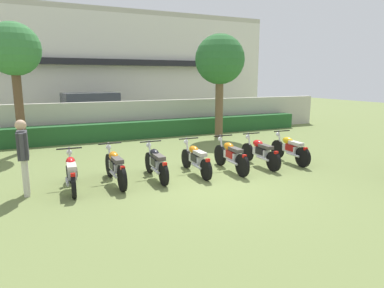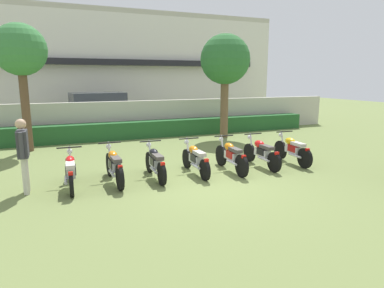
{
  "view_description": "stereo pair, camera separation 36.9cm",
  "coord_description": "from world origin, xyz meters",
  "px_view_note": "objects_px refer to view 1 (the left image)",
  "views": [
    {
      "loc": [
        -3.86,
        -7.3,
        2.65
      ],
      "look_at": [
        0.0,
        1.16,
        0.81
      ],
      "focal_mm": 31.34,
      "sensor_mm": 36.0,
      "label": 1
    },
    {
      "loc": [
        -3.52,
        -7.45,
        2.65
      ],
      "look_at": [
        0.0,
        1.16,
        0.81
      ],
      "focal_mm": 31.34,
      "sensor_mm": 36.0,
      "label": 2
    }
  ],
  "objects_px": {
    "tree_far_side": "(220,61)",
    "motorcycle_in_row_5": "(260,152)",
    "parked_car": "(94,111)",
    "motorcycle_in_row_3": "(196,159)",
    "inspector_person": "(23,151)",
    "motorcycle_in_row_1": "(115,166)",
    "motorcycle_in_row_6": "(290,149)",
    "tree_near_inspector": "(14,52)",
    "motorcycle_in_row_4": "(231,155)",
    "motorcycle_in_row_0": "(71,172)",
    "motorcycle_in_row_2": "(156,163)"
  },
  "relations": [
    {
      "from": "motorcycle_in_row_4",
      "to": "motorcycle_in_row_1",
      "type": "bearing_deg",
      "value": 89.07
    },
    {
      "from": "motorcycle_in_row_0",
      "to": "motorcycle_in_row_6",
      "type": "distance_m",
      "value": 6.54
    },
    {
      "from": "tree_far_side",
      "to": "motorcycle_in_row_6",
      "type": "height_order",
      "value": "tree_far_side"
    },
    {
      "from": "tree_near_inspector",
      "to": "motorcycle_in_row_5",
      "type": "xyz_separation_m",
      "value": [
        6.64,
        -5.11,
        -3.08
      ]
    },
    {
      "from": "motorcycle_in_row_4",
      "to": "motorcycle_in_row_5",
      "type": "relative_size",
      "value": 1.01
    },
    {
      "from": "tree_far_side",
      "to": "motorcycle_in_row_0",
      "type": "xyz_separation_m",
      "value": [
        -6.78,
        -5.0,
        -2.94
      ]
    },
    {
      "from": "tree_far_side",
      "to": "inspector_person",
      "type": "distance_m",
      "value": 9.51
    },
    {
      "from": "tree_near_inspector",
      "to": "motorcycle_in_row_6",
      "type": "height_order",
      "value": "tree_near_inspector"
    },
    {
      "from": "tree_near_inspector",
      "to": "motorcycle_in_row_6",
      "type": "bearing_deg",
      "value": -33.57
    },
    {
      "from": "parked_car",
      "to": "motorcycle_in_row_6",
      "type": "bearing_deg",
      "value": -72.08
    },
    {
      "from": "motorcycle_in_row_6",
      "to": "tree_near_inspector",
      "type": "bearing_deg",
      "value": 58.75
    },
    {
      "from": "motorcycle_in_row_1",
      "to": "motorcycle_in_row_3",
      "type": "relative_size",
      "value": 1.02
    },
    {
      "from": "motorcycle_in_row_1",
      "to": "tree_near_inspector",
      "type": "bearing_deg",
      "value": 22.6
    },
    {
      "from": "motorcycle_in_row_4",
      "to": "motorcycle_in_row_5",
      "type": "distance_m",
      "value": 1.1
    },
    {
      "from": "motorcycle_in_row_3",
      "to": "tree_near_inspector",
      "type": "bearing_deg",
      "value": 42.52
    },
    {
      "from": "motorcycle_in_row_4",
      "to": "inspector_person",
      "type": "height_order",
      "value": "inspector_person"
    },
    {
      "from": "tree_far_side",
      "to": "motorcycle_in_row_5",
      "type": "height_order",
      "value": "tree_far_side"
    },
    {
      "from": "tree_far_side",
      "to": "motorcycle_in_row_0",
      "type": "height_order",
      "value": "tree_far_side"
    },
    {
      "from": "tree_far_side",
      "to": "motorcycle_in_row_6",
      "type": "bearing_deg",
      "value": -92.78
    },
    {
      "from": "motorcycle_in_row_0",
      "to": "motorcycle_in_row_1",
      "type": "distance_m",
      "value": 1.05
    },
    {
      "from": "motorcycle_in_row_2",
      "to": "motorcycle_in_row_6",
      "type": "relative_size",
      "value": 1.0
    },
    {
      "from": "parked_car",
      "to": "tree_far_side",
      "type": "relative_size",
      "value": 1.03
    },
    {
      "from": "motorcycle_in_row_5",
      "to": "motorcycle_in_row_0",
      "type": "bearing_deg",
      "value": 90.05
    },
    {
      "from": "tree_far_side",
      "to": "motorcycle_in_row_6",
      "type": "relative_size",
      "value": 2.44
    },
    {
      "from": "tree_far_side",
      "to": "motorcycle_in_row_6",
      "type": "xyz_separation_m",
      "value": [
        -0.25,
        -5.07,
        -2.93
      ]
    },
    {
      "from": "parked_car",
      "to": "motorcycle_in_row_3",
      "type": "xyz_separation_m",
      "value": [
        1.25,
        -9.92,
        -0.5
      ]
    },
    {
      "from": "tree_near_inspector",
      "to": "motorcycle_in_row_0",
      "type": "distance_m",
      "value": 6.06
    },
    {
      "from": "parked_car",
      "to": "tree_far_side",
      "type": "distance_m",
      "value": 7.27
    },
    {
      "from": "motorcycle_in_row_5",
      "to": "motorcycle_in_row_6",
      "type": "xyz_separation_m",
      "value": [
        1.11,
        -0.04,
        0.01
      ]
    },
    {
      "from": "parked_car",
      "to": "motorcycle_in_row_5",
      "type": "height_order",
      "value": "parked_car"
    },
    {
      "from": "parked_car",
      "to": "motorcycle_in_row_4",
      "type": "relative_size",
      "value": 2.4
    },
    {
      "from": "motorcycle_in_row_0",
      "to": "motorcycle_in_row_5",
      "type": "height_order",
      "value": "motorcycle_in_row_5"
    },
    {
      "from": "motorcycle_in_row_3",
      "to": "parked_car",
      "type": "bearing_deg",
      "value": 8.11
    },
    {
      "from": "tree_near_inspector",
      "to": "motorcycle_in_row_2",
      "type": "distance_m",
      "value": 6.8
    },
    {
      "from": "tree_near_inspector",
      "to": "motorcycle_in_row_2",
      "type": "height_order",
      "value": "tree_near_inspector"
    },
    {
      "from": "parked_car",
      "to": "motorcycle_in_row_0",
      "type": "bearing_deg",
      "value": -107.88
    },
    {
      "from": "tree_far_side",
      "to": "motorcycle_in_row_4",
      "type": "distance_m",
      "value": 6.39
    },
    {
      "from": "motorcycle_in_row_3",
      "to": "inspector_person",
      "type": "height_order",
      "value": "inspector_person"
    },
    {
      "from": "motorcycle_in_row_4",
      "to": "inspector_person",
      "type": "bearing_deg",
      "value": 90.51
    },
    {
      "from": "motorcycle_in_row_3",
      "to": "motorcycle_in_row_2",
      "type": "bearing_deg",
      "value": 90.81
    },
    {
      "from": "tree_near_inspector",
      "to": "inspector_person",
      "type": "xyz_separation_m",
      "value": [
        0.23,
        -5.05,
        -2.48
      ]
    },
    {
      "from": "motorcycle_in_row_3",
      "to": "inspector_person",
      "type": "distance_m",
      "value": 4.31
    },
    {
      "from": "motorcycle_in_row_4",
      "to": "motorcycle_in_row_6",
      "type": "height_order",
      "value": "motorcycle_in_row_4"
    },
    {
      "from": "tree_near_inspector",
      "to": "motorcycle_in_row_3",
      "type": "relative_size",
      "value": 2.36
    },
    {
      "from": "tree_far_side",
      "to": "motorcycle_in_row_1",
      "type": "distance_m",
      "value": 8.12
    },
    {
      "from": "motorcycle_in_row_2",
      "to": "motorcycle_in_row_1",
      "type": "bearing_deg",
      "value": 89.02
    },
    {
      "from": "motorcycle_in_row_2",
      "to": "motorcycle_in_row_6",
      "type": "distance_m",
      "value": 4.42
    },
    {
      "from": "motorcycle_in_row_1",
      "to": "tree_far_side",
      "type": "bearing_deg",
      "value": -50.88
    },
    {
      "from": "motorcycle_in_row_0",
      "to": "motorcycle_in_row_5",
      "type": "relative_size",
      "value": 0.95
    },
    {
      "from": "tree_near_inspector",
      "to": "motorcycle_in_row_5",
      "type": "relative_size",
      "value": 2.35
    }
  ]
}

